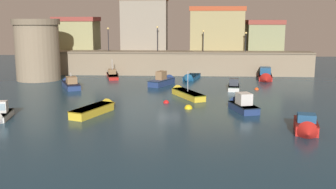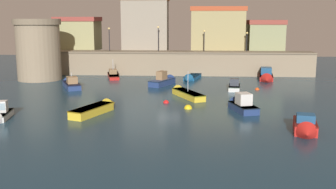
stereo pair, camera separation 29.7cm
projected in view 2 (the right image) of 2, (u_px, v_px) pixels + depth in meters
name	position (u px, v px, depth m)	size (l,w,h in m)	color
ground_plane	(169.00, 97.00, 44.99)	(100.29, 100.29, 0.00)	#19384C
quay_wall	(176.00, 63.00, 62.63)	(41.77, 3.57, 3.65)	gray
old_town_backdrop	(167.00, 29.00, 65.68)	(37.13, 5.83, 8.76)	#9A9864
fortress_tower	(38.00, 49.00, 57.04)	(6.59, 6.59, 8.60)	gray
quay_lamp_0	(109.00, 35.00, 62.51)	(0.32, 0.32, 3.61)	black
quay_lamp_1	(158.00, 35.00, 62.00)	(0.32, 0.32, 3.83)	black
quay_lamp_2	(204.00, 37.00, 61.62)	(0.32, 0.32, 3.25)	black
quay_lamp_3	(247.00, 38.00, 61.23)	(0.32, 0.32, 2.98)	black
moored_boat_0	(241.00, 104.00, 38.75)	(2.91, 5.16, 2.17)	navy
moored_boat_1	(184.00, 93.00, 45.58)	(4.44, 7.01, 3.26)	gold
moored_boat_2	(234.00, 86.00, 49.98)	(1.76, 4.45, 1.75)	silver
moored_boat_3	(70.00, 83.00, 51.58)	(4.17, 6.36, 2.40)	navy
moored_boat_5	(266.00, 76.00, 57.67)	(2.80, 7.29, 2.17)	red
moored_boat_6	(165.00, 80.00, 53.61)	(3.88, 5.93, 2.23)	navy
moored_boat_7	(98.00, 108.00, 37.62)	(3.70, 6.54, 1.35)	gold
moored_boat_8	(306.00, 127.00, 30.75)	(2.49, 4.63, 1.81)	red
moored_boat_9	(113.00, 74.00, 60.59)	(3.11, 7.02, 3.15)	red
moored_boat_11	(191.00, 78.00, 57.71)	(2.92, 6.51, 1.46)	#195689
mooring_buoy_0	(166.00, 103.00, 41.96)	(0.60, 0.60, 0.60)	red
mooring_buoy_1	(188.00, 109.00, 39.29)	(0.80, 0.80, 0.80)	yellow
mooring_buoy_2	(257.00, 90.00, 49.63)	(0.54, 0.54, 0.54)	#EA4C19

